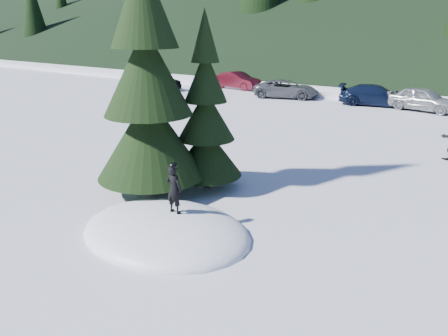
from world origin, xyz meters
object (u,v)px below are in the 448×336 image
Objects in this scene: spruce_short at (206,121)px; car_3 at (375,95)px; child_skier at (174,189)px; car_4 at (423,99)px; car_1 at (237,80)px; car_2 at (286,89)px; car_0 at (156,80)px; spruce_tall at (147,83)px.

spruce_short is 1.19× the size of car_3.
car_4 is (1.30, 20.61, -0.39)m from child_skier.
car_1 is 0.91× the size of car_2.
car_0 is 1.09× the size of car_4.
spruce_short is at bearing 168.17° from car_3.
car_0 reaches higher than car_4.
car_1 is 0.99× the size of car_4.
spruce_tall is 19.48m from car_3.
spruce_tall is 7.05× the size of child_skier.
car_4 is (14.29, -1.45, 0.03)m from car_1.
car_0 is 1.10× the size of car_1.
car_1 is 5.63m from car_2.
child_skier is at bearing -33.79° from spruce_tall.
car_1 is 11.47m from car_3.
spruce_short is 18.56m from car_2.
spruce_short is 17.95m from car_3.
car_1 reaches higher than car_2.
spruce_tall reaches higher than child_skier.
car_2 is (-6.38, 17.36, -1.48)m from spruce_short.
car_3 is (-1.59, 20.81, -0.44)m from child_skier.
car_2 is at bearing 106.00° from spruce_tall.
spruce_short is at bearing -144.50° from car_1.
car_2 is at bearing -76.35° from car_0.
car_1 is at bearing -61.02° from child_skier.
car_3 is (11.41, -1.26, -0.02)m from car_1.
car_2 is at bearing 110.18° from spruce_short.
spruce_tall is 2.12× the size of car_1.
child_skier is (2.27, -1.52, -2.23)m from spruce_tall.
car_3 is at bearing 87.97° from spruce_tall.
spruce_short is 1.30× the size of car_4.
child_skier is 0.27× the size of car_2.
car_1 is (-11.72, 19.15, -1.43)m from spruce_short.
child_skier is 20.66m from car_4.
child_skier is 0.30× the size of car_1.
spruce_tall is 19.70m from car_2.
child_skier is 0.27× the size of car_0.
car_2 is 1.09× the size of car_4.
car_2 is at bearing 101.56° from car_4.
spruce_tall reaches higher than spruce_short.
car_4 is at bearing -81.07° from car_0.
spruce_tall is 22.96m from car_0.
car_4 is (2.89, -0.20, 0.05)m from car_3.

